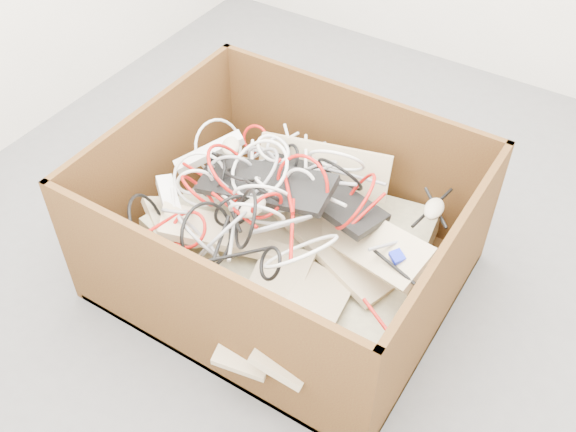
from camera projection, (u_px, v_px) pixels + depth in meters
The scene contains 8 objects.
ground at pixel (318, 229), 2.74m from camera, with size 3.00×3.00×0.00m, color #57585A.
cardboard_box at pixel (281, 248), 2.47m from camera, with size 1.20×1.00×0.58m.
keyboard_pile at pixel (288, 231), 2.35m from camera, with size 1.07×0.94×0.39m.
mice_scatter at pixel (265, 196), 2.34m from camera, with size 0.85×0.64×0.19m.
power_strip_left at pixel (209, 152), 2.51m from camera, with size 0.27×0.05×0.04m, color white.
power_strip_right at pixel (172, 210), 2.36m from camera, with size 0.29×0.06×0.04m, color white.
vga_plug at pixel (397, 257), 2.15m from camera, with size 0.04×0.04×0.02m, color #0D1DCE.
cable_tangle at pixel (255, 194), 2.29m from camera, with size 1.04×0.87×0.43m.
Camera 1 is at (0.92, -1.69, 1.96)m, focal length 41.87 mm.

